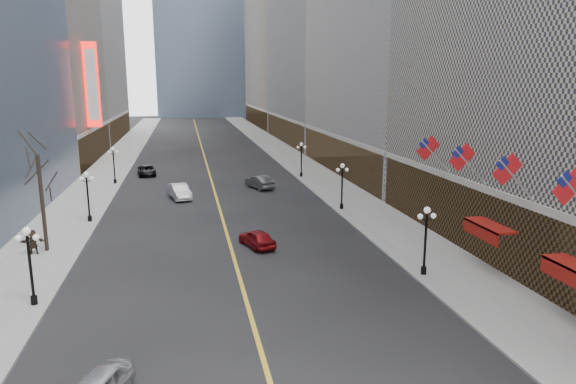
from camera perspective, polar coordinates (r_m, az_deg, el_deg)
name	(u,v)px	position (r m, az deg, el deg)	size (l,w,h in m)	color
sidewalk_east	(310,171)	(72.33, 2.48, 2.30)	(6.00, 230.00, 0.15)	gray
sidewalk_west	(102,179)	(71.13, -20.01, 1.40)	(6.00, 230.00, 0.15)	gray
lane_line	(207,164)	(80.22, -9.03, 3.08)	(0.25, 200.00, 0.02)	gold
bldg_east_c	(345,23)	(110.87, 6.32, 18.15)	(26.60, 40.60, 48.80)	#97989A
bldg_east_d	(299,14)	(152.98, 1.25, 19.17)	(26.60, 46.60, 62.80)	#ABA28E
streetlamp_east_1	(426,234)	(34.12, 15.07, -4.48)	(1.26, 0.44, 4.52)	black
streetlamp_east_2	(342,181)	(50.39, 6.04, 1.19)	(1.26, 0.44, 4.52)	black
streetlamp_east_3	(301,156)	(67.55, 1.49, 4.03)	(1.26, 0.44, 4.52)	black
streetlamp_west_1	(29,258)	(31.92, -26.80, -6.55)	(1.26, 0.44, 4.52)	black
streetlamp_west_2	(88,191)	(48.93, -21.39, 0.08)	(1.26, 0.44, 4.52)	black
streetlamp_west_3	(114,161)	(66.46, -18.80, 3.25)	(1.26, 0.44, 4.52)	black
flag_2	(573,189)	(28.53, 29.07, 0.25)	(2.87, 0.12, 2.87)	#B2B2B7
flag_3	(510,172)	(32.42, 23.42, 2.04)	(2.87, 0.12, 2.87)	#B2B2B7
flag_4	(464,160)	(36.58, 19.01, 3.42)	(2.87, 0.12, 2.87)	#B2B2B7
flag_5	(430,150)	(40.92, 15.51, 4.50)	(2.87, 0.12, 2.87)	#B2B2B7
awning_c	(487,227)	(36.16, 21.22, -3.66)	(1.40, 4.00, 0.93)	maroon
theatre_marquee	(92,85)	(80.23, -20.94, 11.05)	(2.00, 0.55, 12.00)	red
tree_west_far	(39,170)	(41.02, -25.94, 2.25)	(3.60, 3.60, 7.92)	#2D231C
car_nb_mid	(180,191)	(56.79, -11.94, 0.06)	(1.68, 4.82, 1.59)	#BBBBBD
car_nb_far	(147,171)	(72.00, -15.42, 2.30)	(2.20, 4.78, 1.33)	black
car_sb_mid	(257,238)	(39.54, -3.47, -5.15)	(1.61, 4.00, 1.36)	maroon
car_sb_far	(259,182)	(61.05, -3.19, 1.13)	(1.65, 4.73, 1.56)	#43484A
ped_west_far	(33,242)	(41.64, -26.48, -5.00)	(1.69, 0.49, 1.82)	#31251B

